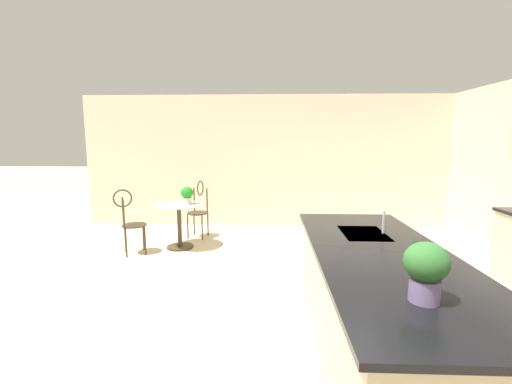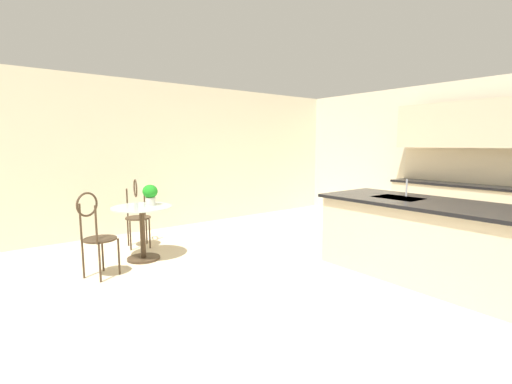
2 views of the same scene
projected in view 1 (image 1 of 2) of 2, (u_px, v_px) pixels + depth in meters
ground_plane at (273, 336)px, 3.19m from camera, size 40.00×40.00×0.00m
wall_left_window at (272, 161)px, 7.20m from camera, size 0.12×7.80×2.70m
kitchen_island at (379, 306)px, 2.79m from camera, size 2.80×1.06×0.92m
bistro_table at (179, 222)px, 5.75m from camera, size 0.80×0.80×0.74m
chair_near_window at (130, 219)px, 5.42m from camera, size 0.51×0.52×1.04m
chair_by_island at (199, 206)px, 6.42m from camera, size 0.51×0.45×1.04m
sink_faucet at (384, 222)px, 3.25m from camera, size 0.02×0.02×0.22m
potted_plant_on_table at (187, 194)px, 5.70m from camera, size 0.20×0.20×0.29m
potted_plant_counter_far at (426, 268)px, 1.86m from camera, size 0.24×0.24×0.33m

